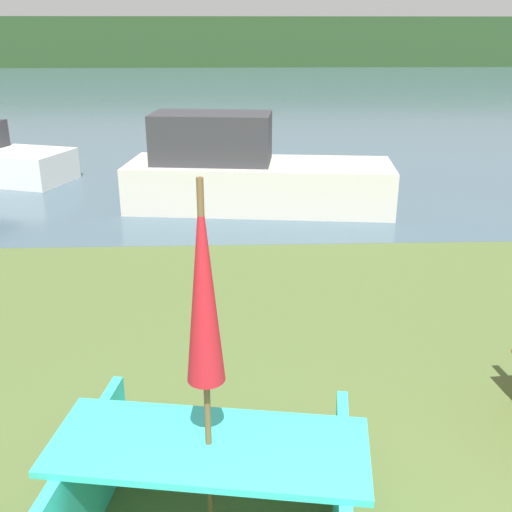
% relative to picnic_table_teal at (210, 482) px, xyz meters
% --- Properties ---
extents(water, '(60.00, 50.00, 0.00)m').
position_rel_picnic_table_teal_xyz_m(water, '(0.54, 30.42, -0.45)').
color(water, '#425B6B').
rests_on(water, ground_plane).
extents(far_treeline, '(80.00, 1.60, 4.00)m').
position_rel_picnic_table_teal_xyz_m(far_treeline, '(0.54, 50.42, 1.55)').
color(far_treeline, '#284723').
rests_on(far_treeline, water).
extents(picnic_table_teal, '(2.03, 1.65, 0.73)m').
position_rel_picnic_table_teal_xyz_m(picnic_table_teal, '(0.00, 0.00, 0.00)').
color(picnic_table_teal, '#33B7A8').
rests_on(picnic_table_teal, ground_plane).
extents(umbrella_crimson, '(0.21, 0.21, 2.29)m').
position_rel_picnic_table_teal_xyz_m(umbrella_crimson, '(0.00, 0.00, 1.24)').
color(umbrella_crimson, brown).
rests_on(umbrella_crimson, ground_plane).
extents(boat, '(4.72, 2.06, 1.64)m').
position_rel_picnic_table_teal_xyz_m(boat, '(0.43, 7.43, 0.15)').
color(boat, beige).
rests_on(boat, water).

